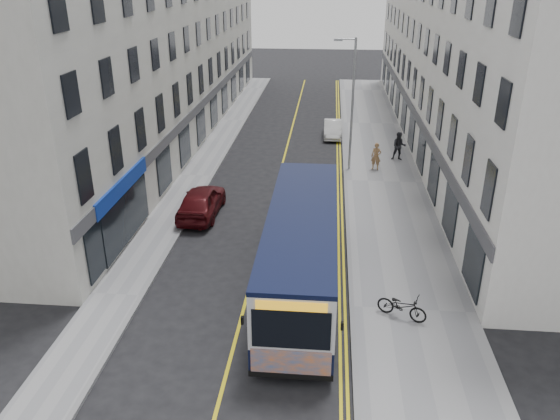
% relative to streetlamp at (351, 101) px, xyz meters
% --- Properties ---
extents(ground, '(140.00, 140.00, 0.00)m').
position_rel_streetlamp_xyz_m(ground, '(-4.17, -14.00, -4.38)').
color(ground, black).
rests_on(ground, ground).
extents(pavement_east, '(4.50, 64.00, 0.12)m').
position_rel_streetlamp_xyz_m(pavement_east, '(2.08, -2.00, -4.32)').
color(pavement_east, gray).
rests_on(pavement_east, ground).
extents(pavement_west, '(2.00, 64.00, 0.12)m').
position_rel_streetlamp_xyz_m(pavement_west, '(-9.17, -2.00, -4.32)').
color(pavement_west, gray).
rests_on(pavement_west, ground).
extents(kerb_east, '(0.18, 64.00, 0.13)m').
position_rel_streetlamp_xyz_m(kerb_east, '(-0.17, -2.00, -4.32)').
color(kerb_east, slate).
rests_on(kerb_east, ground).
extents(kerb_west, '(0.18, 64.00, 0.13)m').
position_rel_streetlamp_xyz_m(kerb_west, '(-8.17, -2.00, -4.32)').
color(kerb_west, slate).
rests_on(kerb_west, ground).
extents(road_centre_line, '(0.12, 64.00, 0.01)m').
position_rel_streetlamp_xyz_m(road_centre_line, '(-4.17, -2.00, -4.38)').
color(road_centre_line, gold).
rests_on(road_centre_line, ground).
extents(road_dbl_yellow_inner, '(0.10, 64.00, 0.01)m').
position_rel_streetlamp_xyz_m(road_dbl_yellow_inner, '(-0.62, -2.00, -4.38)').
color(road_dbl_yellow_inner, gold).
rests_on(road_dbl_yellow_inner, ground).
extents(road_dbl_yellow_outer, '(0.10, 64.00, 0.01)m').
position_rel_streetlamp_xyz_m(road_dbl_yellow_outer, '(-0.42, -2.00, -4.38)').
color(road_dbl_yellow_outer, gold).
rests_on(road_dbl_yellow_outer, ground).
extents(terrace_east, '(6.00, 46.00, 13.00)m').
position_rel_streetlamp_xyz_m(terrace_east, '(7.33, 7.00, 2.12)').
color(terrace_east, white).
rests_on(terrace_east, ground).
extents(terrace_west, '(6.00, 46.00, 13.00)m').
position_rel_streetlamp_xyz_m(terrace_west, '(-13.17, 7.00, 2.12)').
color(terrace_west, beige).
rests_on(terrace_west, ground).
extents(streetlamp, '(1.32, 0.18, 8.00)m').
position_rel_streetlamp_xyz_m(streetlamp, '(0.00, 0.00, 0.00)').
color(streetlamp, '#999CA1').
rests_on(streetlamp, ground).
extents(city_bus, '(2.62, 11.24, 3.27)m').
position_rel_streetlamp_xyz_m(city_bus, '(-2.13, -13.93, -2.60)').
color(city_bus, black).
rests_on(city_bus, ground).
extents(bicycle, '(1.91, 1.34, 0.95)m').
position_rel_streetlamp_xyz_m(bicycle, '(1.56, -15.77, -3.79)').
color(bicycle, black).
rests_on(bicycle, pavement_east).
extents(pedestrian_near, '(0.69, 0.54, 1.68)m').
position_rel_streetlamp_xyz_m(pedestrian_near, '(1.71, 0.06, -3.42)').
color(pedestrian_near, olive).
rests_on(pedestrian_near, pavement_east).
extents(pedestrian_far, '(0.93, 0.74, 1.84)m').
position_rel_streetlamp_xyz_m(pedestrian_far, '(3.31, 2.05, -3.34)').
color(pedestrian_far, black).
rests_on(pedestrian_far, pavement_east).
extents(car_white, '(1.30, 3.69, 1.22)m').
position_rel_streetlamp_xyz_m(car_white, '(-0.97, 7.40, -3.77)').
color(car_white, silver).
rests_on(car_white, ground).
extents(car_maroon, '(1.91, 4.55, 1.54)m').
position_rel_streetlamp_xyz_m(car_maroon, '(-7.57, -7.42, -3.61)').
color(car_maroon, '#450B0F').
rests_on(car_maroon, ground).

